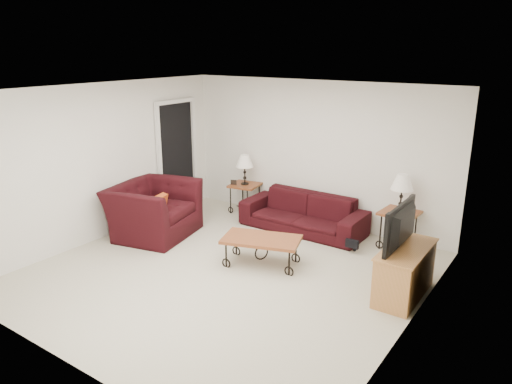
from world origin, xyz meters
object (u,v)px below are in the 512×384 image
(lamp_left, at_px, (245,170))
(tv_stand, at_px, (405,272))
(backpack, at_px, (355,239))
(lamp_right, at_px, (401,193))
(television, at_px, (407,227))
(side_table_right, at_px, (398,230))
(armchair, at_px, (154,210))
(sofa, at_px, (303,213))
(side_table_left, at_px, (245,198))
(coffee_table, at_px, (261,251))

(lamp_left, distance_m, tv_stand, 3.84)
(tv_stand, height_order, backpack, tv_stand)
(lamp_right, distance_m, television, 1.56)
(side_table_right, bearing_deg, armchair, -153.37)
(sofa, distance_m, side_table_left, 1.36)
(side_table_right, height_order, tv_stand, tv_stand)
(backpack, bearing_deg, tv_stand, -29.83)
(lamp_right, bearing_deg, lamp_left, -180.00)
(lamp_right, bearing_deg, sofa, -173.54)
(lamp_right, relative_size, armchair, 0.44)
(side_table_right, relative_size, tv_stand, 0.55)
(coffee_table, bearing_deg, sofa, 96.65)
(tv_stand, bearing_deg, sofa, 149.47)
(side_table_left, bearing_deg, tv_stand, -22.49)
(side_table_right, xyz_separation_m, lamp_left, (-2.94, -0.00, 0.54))
(side_table_left, xyz_separation_m, backpack, (2.46, -0.53, -0.08))
(sofa, relative_size, side_table_left, 3.82)
(coffee_table, bearing_deg, tv_stand, 7.45)
(side_table_right, relative_size, armchair, 0.44)
(tv_stand, relative_size, television, 1.12)
(side_table_left, distance_m, lamp_left, 0.56)
(tv_stand, height_order, television, television)
(backpack, bearing_deg, side_table_right, 59.12)
(sofa, height_order, lamp_left, lamp_left)
(lamp_left, relative_size, lamp_right, 0.94)
(lamp_left, height_order, armchair, lamp_left)
(coffee_table, relative_size, backpack, 2.71)
(armchair, distance_m, television, 4.13)
(lamp_right, height_order, coffee_table, lamp_right)
(coffee_table, distance_m, backpack, 1.51)
(tv_stand, bearing_deg, television, 180.00)
(side_table_left, bearing_deg, lamp_right, 0.00)
(side_table_left, distance_m, television, 3.84)
(lamp_right, height_order, television, television)
(sofa, distance_m, tv_stand, 2.51)
(tv_stand, bearing_deg, armchair, -175.64)
(lamp_right, distance_m, tv_stand, 1.67)
(side_table_right, bearing_deg, coffee_table, -129.40)
(side_table_left, height_order, coffee_table, side_table_left)
(television, height_order, backpack, television)
(coffee_table, xyz_separation_m, armchair, (-2.12, -0.05, 0.23))
(sofa, distance_m, lamp_left, 1.46)
(side_table_left, height_order, armchair, armchair)
(side_table_left, relative_size, armchair, 0.42)
(side_table_left, xyz_separation_m, armchair, (-0.59, -1.77, 0.16))
(side_table_right, height_order, coffee_table, side_table_right)
(sofa, bearing_deg, armchair, -140.67)
(coffee_table, bearing_deg, backpack, 52.03)
(side_table_right, xyz_separation_m, coffee_table, (-1.41, -1.72, -0.09))
(side_table_right, height_order, backpack, side_table_right)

